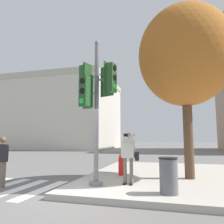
# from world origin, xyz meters

# --- Properties ---
(ground_plane) EXTENTS (160.00, 160.00, 0.00)m
(ground_plane) POSITION_xyz_m (0.00, 0.00, 0.00)
(ground_plane) COLOR slate
(sidewalk_corner) EXTENTS (8.00, 8.00, 0.17)m
(sidewalk_corner) POSITION_xyz_m (3.50, 3.50, 0.09)
(sidewalk_corner) COLOR #ADA89E
(sidewalk_corner) RESTS_ON ground_plane
(crosswalk_stripes) EXTENTS (3.57, 2.74, 0.01)m
(crosswalk_stripes) POSITION_xyz_m (-2.79, 0.53, 0.00)
(crosswalk_stripes) COLOR silver
(crosswalk_stripes) RESTS_ON ground_plane
(traffic_signal_pole) EXTENTS (1.33, 1.29, 4.58)m
(traffic_signal_pole) POSITION_xyz_m (0.45, 0.80, 3.03)
(traffic_signal_pole) COLOR slate
(traffic_signal_pole) RESTS_ON sidewalk_corner
(person_photographer) EXTENTS (0.58, 0.54, 1.63)m
(person_photographer) POSITION_xyz_m (1.38, 1.18, 1.14)
(person_photographer) COLOR black
(person_photographer) RESTS_ON sidewalk_corner
(pedestrian_distant) EXTENTS (0.34, 0.20, 1.64)m
(pedestrian_distant) POSITION_xyz_m (-2.72, 0.44, 0.87)
(pedestrian_distant) COLOR #6B6051
(pedestrian_distant) RESTS_ON ground_plane
(street_tree) EXTENTS (3.47, 3.47, 6.41)m
(street_tree) POSITION_xyz_m (3.28, 2.70, 4.65)
(street_tree) COLOR brown
(street_tree) RESTS_ON sidewalk_corner
(fire_hydrant) EXTENTS (0.20, 0.26, 0.79)m
(fire_hydrant) POSITION_xyz_m (0.79, 2.70, 0.56)
(fire_hydrant) COLOR red
(fire_hydrant) RESTS_ON sidewalk_corner
(trash_bin) EXTENTS (0.49, 0.49, 0.92)m
(trash_bin) POSITION_xyz_m (2.59, 0.31, 0.63)
(trash_bin) COLOR #5B5B60
(trash_bin) RESTS_ON sidewalk_corner
(building_left) EXTENTS (15.84, 13.30, 10.64)m
(building_left) POSITION_xyz_m (-13.95, 25.81, 5.33)
(building_left) COLOR beige
(building_left) RESTS_ON ground_plane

